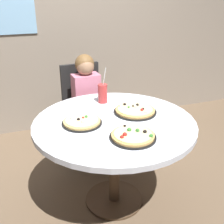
{
  "coord_description": "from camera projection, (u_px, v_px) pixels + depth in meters",
  "views": [
    {
      "loc": [
        -0.67,
        -1.75,
        1.66
      ],
      "look_at": [
        0.0,
        0.05,
        0.8
      ],
      "focal_mm": 44.98,
      "sensor_mm": 36.0,
      "label": 1
    }
  ],
  "objects": [
    {
      "name": "ground_plane",
      "position": [
        114.0,
        200.0,
        2.39
      ],
      "size": [
        8.0,
        8.0,
        0.0
      ],
      "primitive_type": "plane",
      "color": "brown"
    },
    {
      "name": "dining_table",
      "position": [
        114.0,
        132.0,
        2.12
      ],
      "size": [
        1.21,
        1.21,
        0.75
      ],
      "color": "silver",
      "rests_on": "ground_plane"
    },
    {
      "name": "pizza_veggie",
      "position": [
        135.0,
        110.0,
        2.22
      ],
      "size": [
        0.34,
        0.34,
        0.05
      ],
      "color": "black",
      "rests_on": "dining_table"
    },
    {
      "name": "pizza_cheese",
      "position": [
        133.0,
        136.0,
        1.84
      ],
      "size": [
        0.31,
        0.31,
        0.05
      ],
      "color": "black",
      "rests_on": "dining_table"
    },
    {
      "name": "pizza_pepperoni",
      "position": [
        82.0,
        122.0,
        2.03
      ],
      "size": [
        0.29,
        0.29,
        0.05
      ],
      "color": "black",
      "rests_on": "dining_table"
    },
    {
      "name": "chair_wooden",
      "position": [
        84.0,
        105.0,
        2.93
      ],
      "size": [
        0.42,
        0.42,
        0.95
      ],
      "color": "black",
      "rests_on": "ground_plane"
    },
    {
      "name": "soda_cup",
      "position": [
        103.0,
        93.0,
        2.38
      ],
      "size": [
        0.08,
        0.08,
        0.31
      ],
      "color": "#B73333",
      "rests_on": "dining_table"
    },
    {
      "name": "wall_with_window",
      "position": [
        63.0,
        7.0,
        3.2
      ],
      "size": [
        5.2,
        0.14,
        2.9
      ],
      "color": "gray",
      "rests_on": "ground_plane"
    },
    {
      "name": "diner_child",
      "position": [
        89.0,
        116.0,
        2.8
      ],
      "size": [
        0.27,
        0.42,
        1.08
      ],
      "color": "#3F4766",
      "rests_on": "ground_plane"
    }
  ]
}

